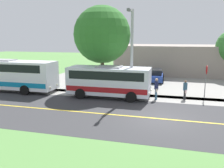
{
  "coord_description": "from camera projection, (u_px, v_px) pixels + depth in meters",
  "views": [
    {
      "loc": [
        14.54,
        0.6,
        5.16
      ],
      "look_at": [
        -3.5,
        -4.15,
        1.4
      ],
      "focal_mm": 37.18,
      "sensor_mm": 36.0,
      "label": 1
    }
  ],
  "objects": [
    {
      "name": "commercial_building",
      "position": [
        187.0,
        59.0,
        34.19
      ],
      "size": [
        10.0,
        19.92,
        4.02
      ],
      "primitive_type": "cube",
      "color": "gray",
      "rests_on": "ground"
    },
    {
      "name": "sidewalk",
      "position": [
        164.0,
        99.0,
        19.88
      ],
      "size": [
        2.4,
        100.0,
        0.01
      ],
      "primitive_type": "cube",
      "color": "gray",
      "rests_on": "ground"
    },
    {
      "name": "ground_plane",
      "position": [
        160.0,
        119.0,
        14.96
      ],
      "size": [
        120.0,
        120.0,
        0.0
      ],
      "primitive_type": "plane",
      "color": "#548442"
    },
    {
      "name": "road_centre_line",
      "position": [
        160.0,
        119.0,
        14.95
      ],
      "size": [
        0.16,
        100.0,
        0.0
      ],
      "primitive_type": "cube",
      "color": "gold",
      "rests_on": "ground"
    },
    {
      "name": "pedestrian_with_bags",
      "position": [
        185.0,
        89.0,
        19.52
      ],
      "size": [
        0.72,
        0.34,
        1.64
      ],
      "color": "#262628",
      "rests_on": "ground"
    },
    {
      "name": "shuttle_bus_front",
      "position": [
        109.0,
        80.0,
        20.11
      ],
      "size": [
        2.69,
        7.21,
        2.75
      ],
      "color": "silver",
      "rests_on": "ground"
    },
    {
      "name": "parking_lot_surface",
      "position": [
        194.0,
        84.0,
        25.96
      ],
      "size": [
        14.0,
        36.0,
        0.01
      ],
      "primitive_type": "cube",
      "color": "gray",
      "rests_on": "ground"
    },
    {
      "name": "tree_curbside",
      "position": [
        102.0,
        35.0,
        22.44
      ],
      "size": [
        5.53,
        5.53,
        8.18
      ],
      "color": "brown",
      "rests_on": "ground"
    },
    {
      "name": "stop_sign",
      "position": [
        206.0,
        76.0,
        19.51
      ],
      "size": [
        0.76,
        0.07,
        2.88
      ],
      "color": "slate",
      "rests_on": "ground"
    },
    {
      "name": "road_surface",
      "position": [
        160.0,
        119.0,
        14.95
      ],
      "size": [
        8.0,
        100.0,
        0.01
      ],
      "primitive_type": "cube",
      "color": "#333335",
      "rests_on": "ground"
    },
    {
      "name": "pedestrian_waiting",
      "position": [
        156.0,
        88.0,
        19.42
      ],
      "size": [
        0.72,
        0.34,
        1.83
      ],
      "color": "#335972",
      "rests_on": "ground"
    },
    {
      "name": "street_light_pole",
      "position": [
        132.0,
        50.0,
        19.46
      ],
      "size": [
        1.97,
        0.24,
        7.44
      ],
      "color": "#9E9EA3",
      "rests_on": "ground"
    },
    {
      "name": "parked_car_near",
      "position": [
        155.0,
        75.0,
        27.75
      ],
      "size": [
        4.47,
        2.15,
        1.45
      ],
      "color": "navy",
      "rests_on": "ground"
    }
  ]
}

